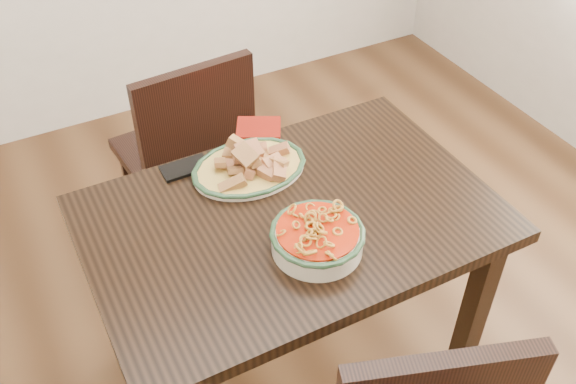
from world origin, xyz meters
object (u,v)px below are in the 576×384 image
fish_plate (249,159)px  smartphone (185,168)px  chair_far (189,150)px  noodle_bowl (317,236)px  dining_table (291,243)px

fish_plate → smartphone: bearing=149.8°
chair_far → fish_plate: size_ratio=2.68×
fish_plate → noodle_bowl: bearing=-87.0°
chair_far → fish_plate: chair_far is taller
chair_far → dining_table: bearing=88.9°
dining_table → noodle_bowl: 0.21m
dining_table → smartphone: (-0.18, 0.31, 0.12)m
noodle_bowl → smartphone: (-0.18, 0.45, -0.04)m
dining_table → chair_far: bearing=93.7°
noodle_bowl → dining_table: bearing=88.3°
dining_table → noodle_bowl: noodle_bowl is taller
noodle_bowl → smartphone: 0.49m
fish_plate → noodle_bowl: 0.36m
dining_table → noodle_bowl: bearing=-91.7°
chair_far → fish_plate: 0.57m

